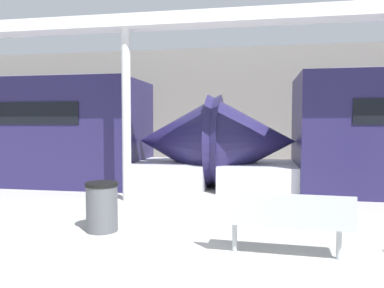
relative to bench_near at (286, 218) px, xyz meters
name	(u,v)px	position (x,y,z in m)	size (l,w,h in m)	color
station_wall	(226,107)	(-1.79, 10.80, 1.96)	(56.00, 0.20, 5.00)	gray
bench_near	(286,218)	(0.00, 0.00, 0.00)	(1.77, 0.53, 0.89)	#ADB2B7
trash_bin	(102,207)	(-2.98, 0.72, -0.12)	(0.55, 0.55, 0.83)	#4C4F54
support_column_near	(126,116)	(-3.44, 3.20, 1.46)	(0.21, 0.21, 4.00)	silver
canopy_beam	(125,23)	(-3.44, 3.20, 3.60)	(28.00, 0.60, 0.28)	silver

